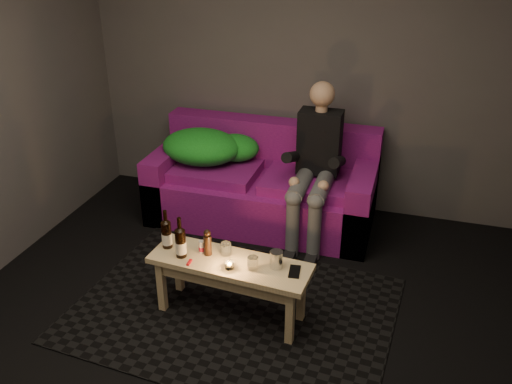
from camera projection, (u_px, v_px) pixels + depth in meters
floor at (223, 358)px, 3.38m from camera, size 4.50×4.50×0.00m
room at (243, 81)px, 3.05m from camera, size 4.50×4.50×4.50m
rug at (233, 309)px, 3.80m from camera, size 2.28×1.73×0.01m
sofa at (264, 187)px, 4.87m from camera, size 1.96×0.88×0.84m
green_blanket at (208, 147)px, 4.85m from camera, size 0.86×0.59×0.29m
person at (315, 162)px, 4.44m from camera, size 0.35×0.81×1.31m
coffee_table at (230, 271)px, 3.60m from camera, size 1.11×0.42×0.44m
beer_bottle_a at (167, 234)px, 3.67m from camera, size 0.07×0.07×0.28m
beer_bottle_b at (181, 242)px, 3.57m from camera, size 0.07×0.07×0.29m
salt_shaker at (202, 247)px, 3.64m from camera, size 0.04×0.04×0.09m
pepper_mill at (208, 245)px, 3.60m from camera, size 0.06×0.06×0.14m
tumbler_back at (226, 249)px, 3.62m from camera, size 0.09×0.09×0.09m
tealight at (229, 265)px, 3.48m from camera, size 0.06×0.06×0.04m
tumbler_front at (253, 263)px, 3.46m from camera, size 0.08×0.08×0.09m
steel_cup at (276, 259)px, 3.48m from camera, size 0.11×0.11×0.12m
smartphone at (295, 272)px, 3.45m from camera, size 0.09×0.15×0.01m
red_lighter at (189, 262)px, 3.54m from camera, size 0.02×0.07×0.01m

